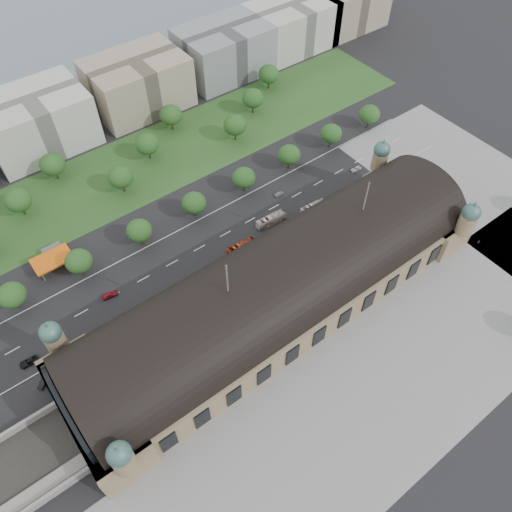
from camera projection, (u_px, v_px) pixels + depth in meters
ground at (278, 305)px, 172.63m from camera, size 900.00×900.00×0.00m
station at (280, 287)px, 164.66m from camera, size 150.00×48.40×44.30m
plaza_south at (392, 383)px, 154.29m from camera, size 190.00×48.00×0.12m
plaza_east at (468, 182)px, 211.76m from camera, size 56.00×100.00×0.12m
road_slab at (172, 263)px, 184.15m from camera, size 260.00×26.00×0.10m
grass_belt at (116, 177)px, 213.73m from camera, size 300.00×45.00×0.10m
petrol_station at (53, 255)px, 182.71m from camera, size 14.00×13.00×5.05m
office_3 at (37, 122)px, 218.84m from camera, size 45.00×32.00×24.00m
office_4 at (138, 83)px, 237.83m from camera, size 45.00×32.00×24.00m
office_5 at (224, 51)px, 256.82m from camera, size 45.00×32.00×24.00m
office_6 at (291, 25)px, 273.91m from camera, size 45.00×32.00×24.00m
office_7 at (344, 5)px, 289.11m from camera, size 45.00×32.00×24.00m
tree_row_2 at (12, 295)px, 166.19m from camera, size 9.60×9.60×11.52m
tree_row_3 at (79, 261)px, 175.30m from camera, size 9.60×9.60×11.52m
tree_row_4 at (139, 231)px, 184.42m from camera, size 9.60×9.60×11.52m
tree_row_5 at (194, 203)px, 193.53m from camera, size 9.60×9.60×11.52m
tree_row_6 at (244, 178)px, 202.65m from camera, size 9.60×9.60×11.52m
tree_row_7 at (289, 155)px, 211.77m from camera, size 9.60×9.60×11.52m
tree_row_8 at (331, 134)px, 220.88m from camera, size 9.60×9.60×11.52m
tree_row_9 at (370, 114)px, 230.00m from camera, size 9.60×9.60×11.52m
tree_belt_4 at (18, 200)px, 193.67m from camera, size 10.40×10.40×12.48m
tree_belt_5 at (52, 164)px, 206.93m from camera, size 10.40×10.40×12.48m
tree_belt_6 at (121, 177)px, 202.07m from camera, size 10.40×10.40×12.48m
tree_belt_7 at (147, 144)px, 215.32m from camera, size 10.40×10.40×12.48m
tree_belt_8 at (171, 115)px, 228.58m from camera, size 10.40×10.40×12.48m
tree_belt_9 at (235, 125)px, 223.72m from camera, size 10.40×10.40×12.48m
tree_belt_10 at (253, 98)px, 236.97m from camera, size 10.40×10.40×12.48m
tree_belt_11 at (269, 74)px, 250.23m from camera, size 10.40×10.40×12.48m
traffic_car_2 at (29, 362)px, 158.00m from camera, size 6.05×3.10×1.63m
traffic_car_3 at (110, 295)px, 174.21m from camera, size 5.93×2.99×1.65m
traffic_car_4 at (260, 221)px, 196.58m from camera, size 4.12×2.11×1.34m
traffic_car_5 at (279, 194)px, 206.32m from camera, size 4.39×1.63×1.43m
traffic_car_6 at (356, 169)px, 216.08m from camera, size 5.16×2.63×1.40m
parked_car_0 at (44, 382)px, 153.66m from camera, size 4.93×4.33×1.61m
parked_car_1 at (108, 333)px, 164.79m from camera, size 5.74×4.79×1.46m
parked_car_2 at (84, 359)px, 158.83m from camera, size 4.90×3.36×1.32m
parked_car_3 at (97, 339)px, 163.37m from camera, size 4.30×2.98×1.36m
parked_car_4 at (120, 337)px, 163.68m from camera, size 4.25×3.81×1.40m
parked_car_5 at (185, 299)px, 173.23m from camera, size 6.00×4.74×1.52m
parked_car_6 at (142, 313)px, 169.55m from camera, size 5.34×4.36×1.46m
bus_west at (241, 247)px, 187.10m from camera, size 11.82×3.43×3.25m
bus_mid at (272, 219)px, 195.68m from camera, size 13.48×3.92×3.71m
bus_east at (314, 207)px, 200.19m from camera, size 12.20×3.89×3.34m
pedestrian_2 at (479, 242)px, 189.67m from camera, size 0.78×0.97×1.74m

